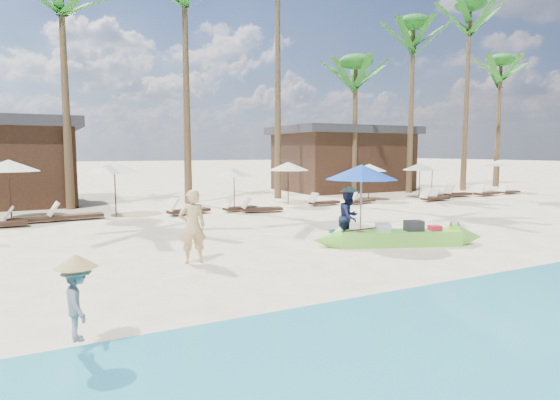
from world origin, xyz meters
TOP-DOWN VIEW (x-y plane):
  - ground at (0.00, 0.00)m, footprint 240.00×240.00m
  - wet_sand_strip at (0.00, -5.00)m, footprint 240.00×4.50m
  - green_canoe at (4.43, 0.84)m, footprint 5.31×2.32m
  - tourist at (-1.36, 1.50)m, footprint 0.68×0.47m
  - vendor_green at (3.28, 1.64)m, footprint 0.95×0.86m
  - vendor_yellow at (-4.18, -2.71)m, footprint 0.43×0.70m
  - blue_umbrella at (3.73, 1.70)m, footprint 2.12×2.12m
  - resort_parasol_4 at (-5.62, 11.57)m, footprint 2.28×2.28m
  - lounger_4_right at (-5.04, 10.21)m, footprint 1.74×0.56m
  - resort_parasol_5 at (-1.90, 10.36)m, footprint 2.17×2.17m
  - lounger_5_left at (-3.48, 10.34)m, footprint 2.02×0.77m
  - resort_parasol_6 at (3.26, 10.50)m, footprint 1.85×1.85m
  - lounger_6_left at (0.85, 9.93)m, footprint 2.01×1.05m
  - lounger_6_right at (3.23, 9.98)m, footprint 1.70×0.80m
  - resort_parasol_7 at (6.39, 11.14)m, footprint 2.07×2.07m
  - lounger_7_left at (3.93, 9.17)m, footprint 1.85×0.85m
  - lounger_7_right at (7.76, 10.13)m, footprint 1.73×0.69m
  - resort_parasol_8 at (11.27, 11.01)m, footprint 1.92×1.92m
  - lounger_8_left at (9.83, 9.88)m, footprint 1.77×0.84m
  - resort_parasol_9 at (14.55, 10.65)m, footprint 1.93×1.93m
  - lounger_9_left at (14.14, 9.13)m, footprint 1.73×0.54m
  - lounger_9_right at (15.13, 9.74)m, footprint 1.69×0.98m
  - resort_parasol_10 at (16.15, 11.29)m, footprint 1.89×1.89m
  - lounger_10_left at (17.07, 10.25)m, footprint 1.92×0.64m
  - lounger_10_right at (19.06, 9.87)m, footprint 1.97×0.81m
  - resort_parasol_11 at (22.34, 11.55)m, footprint 2.04×2.04m
  - lounger_11_left at (21.29, 10.02)m, footprint 1.71×0.64m
  - palm_3 at (-3.36, 14.27)m, footprint 2.08×2.08m
  - palm_4 at (2.15, 14.01)m, footprint 2.08×2.08m
  - palm_5 at (7.45, 14.38)m, footprint 2.08×2.08m
  - palm_6 at (12.84, 14.52)m, footprint 2.08×2.08m
  - palm_7 at (16.57, 13.68)m, footprint 2.08×2.08m
  - palm_8 at (21.07, 13.33)m, footprint 2.08×2.08m
  - palm_9 at (26.21, 14.81)m, footprint 2.08×2.08m
  - pavilion_east at (14.00, 17.50)m, footprint 8.80×6.60m

SIDE VIEW (x-z plane):
  - ground at x=0.00m, z-range 0.00..0.00m
  - wet_sand_strip at x=0.00m, z-range 0.00..0.01m
  - lounger_9_right at x=15.13m, z-range -0.09..0.46m
  - lounger_6_right at x=3.23m, z-range -0.09..0.46m
  - lounger_11_left at x=21.29m, z-range -0.09..0.47m
  - lounger_7_right at x=7.76m, z-range -0.09..0.48m
  - lounger_8_left at x=9.83m, z-range -0.10..0.48m
  - lounger_4_right at x=-5.04m, z-range -0.10..0.49m
  - lounger_9_left at x=14.14m, z-range -0.10..0.49m
  - lounger_7_left at x=3.93m, z-range -0.10..0.51m
  - lounger_10_left at x=17.07m, z-range -0.11..0.54m
  - lounger_10_right at x=19.06m, z-range -0.11..0.54m
  - lounger_6_left at x=0.85m, z-range -0.11..0.54m
  - lounger_5_left at x=-3.48m, z-range -0.11..0.56m
  - green_canoe at x=4.43m, z-range -0.12..0.59m
  - vendor_yellow at x=-4.18m, z-range 0.18..1.22m
  - vendor_green at x=3.28m, z-range 0.00..1.58m
  - tourist at x=-1.36m, z-range 0.00..1.77m
  - resort_parasol_6 at x=3.26m, z-range 0.76..2.67m
  - resort_parasol_10 at x=16.15m, z-range 0.78..2.73m
  - resort_parasol_8 at x=11.27m, z-range 0.79..2.77m
  - resort_parasol_9 at x=14.55m, z-range 0.80..2.78m
  - resort_parasol_11 at x=22.34m, z-range 0.85..2.95m
  - resort_parasol_7 at x=6.39m, z-range 0.86..2.99m
  - resort_parasol_5 at x=-1.90m, z-range 0.90..3.14m
  - blue_umbrella at x=3.73m, z-range 0.92..3.21m
  - resort_parasol_4 at x=-5.62m, z-range 0.94..3.29m
  - pavilion_east at x=14.00m, z-range 0.05..4.35m
  - palm_6 at x=12.84m, z-range 2.79..11.31m
  - palm_9 at x=26.21m, z-range 3.14..12.97m
  - palm_3 at x=-3.36m, z-range 3.32..13.83m
  - palm_7 at x=16.57m, z-range 3.46..14.53m
  - palm_4 at x=2.15m, z-range 3.60..15.30m
  - palm_8 at x=21.07m, z-range 3.83..16.53m
  - palm_5 at x=7.45m, z-range 4.02..17.62m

